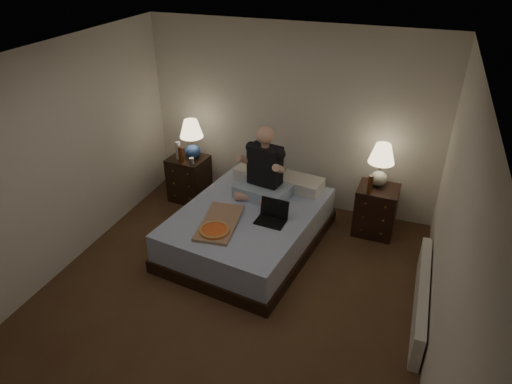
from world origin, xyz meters
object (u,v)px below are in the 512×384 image
at_px(pizza_box, 214,231).
at_px(radiator, 421,297).
at_px(beer_bottle_right, 370,184).
at_px(soda_can, 192,161).
at_px(nightstand_left, 189,178).
at_px(beer_bottle_left, 181,155).
at_px(lamp_right, 381,165).
at_px(bed, 249,228).
at_px(laptop, 271,213).
at_px(lamp_left, 192,139).
at_px(water_bottle, 178,150).
at_px(person, 263,163).
at_px(nightstand_right, 376,210).

relative_size(pizza_box, radiator, 0.47).
bearing_deg(beer_bottle_right, soda_can, -177.98).
relative_size(nightstand_left, beer_bottle_left, 2.86).
height_order(lamp_right, beer_bottle_left, lamp_right).
bearing_deg(beer_bottle_left, bed, -26.69).
bearing_deg(beer_bottle_right, lamp_right, 71.21).
bearing_deg(nightstand_left, laptop, -25.51).
bearing_deg(lamp_left, water_bottle, -151.06).
bearing_deg(soda_can, lamp_left, 112.51).
height_order(bed, beer_bottle_left, beer_bottle_left).
height_order(bed, pizza_box, pizza_box).
bearing_deg(beer_bottle_left, soda_can, -5.47).
bearing_deg(water_bottle, nightstand_left, 32.10).
xyz_separation_m(beer_bottle_left, laptop, (1.57, -0.77, -0.15)).
xyz_separation_m(bed, soda_can, (-1.06, 0.60, 0.46)).
xyz_separation_m(lamp_left, radiator, (3.21, -1.29, -0.74)).
height_order(nightstand_left, lamp_left, lamp_left).
xyz_separation_m(nightstand_left, beer_bottle_right, (2.54, -0.09, 0.44)).
bearing_deg(person, radiator, -13.14).
bearing_deg(water_bottle, lamp_left, 28.94).
bearing_deg(water_bottle, person, -13.33).
bearing_deg(bed, person, 90.19).
height_order(person, laptop, person).
bearing_deg(nightstand_right, soda_can, -172.96).
relative_size(nightstand_left, beer_bottle_right, 2.86).
bearing_deg(person, beer_bottle_left, 179.75).
xyz_separation_m(nightstand_right, radiator, (0.64, -1.32, -0.13)).
distance_m(nightstand_left, beer_bottle_right, 2.58).
bearing_deg(nightstand_right, water_bottle, -175.66).
relative_size(water_bottle, beer_bottle_left, 1.09).
distance_m(nightstand_left, lamp_right, 2.69).
bearing_deg(beer_bottle_left, radiator, -18.49).
height_order(bed, laptop, laptop).
xyz_separation_m(soda_can, pizza_box, (0.88, -1.19, -0.17)).
height_order(nightstand_right, lamp_right, lamp_right).
xyz_separation_m(bed, beer_bottle_left, (-1.23, 0.62, 0.52)).
bearing_deg(nightstand_right, beer_bottle_right, -123.47).
distance_m(nightstand_right, beer_bottle_left, 2.71).
xyz_separation_m(nightstand_left, lamp_left, (0.07, 0.03, 0.61)).
xyz_separation_m(soda_can, person, (1.11, -0.22, 0.26)).
bearing_deg(person, lamp_right, 31.28).
height_order(person, radiator, person).
height_order(nightstand_right, person, person).
xyz_separation_m(nightstand_left, lamp_right, (2.61, 0.13, 0.60)).
bearing_deg(beer_bottle_right, radiator, -57.52).
relative_size(soda_can, radiator, 0.06).
xyz_separation_m(laptop, pizza_box, (-0.51, -0.44, -0.08)).
height_order(lamp_left, beer_bottle_left, lamp_left).
bearing_deg(lamp_left, radiator, -21.89).
distance_m(beer_bottle_right, person, 1.33).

